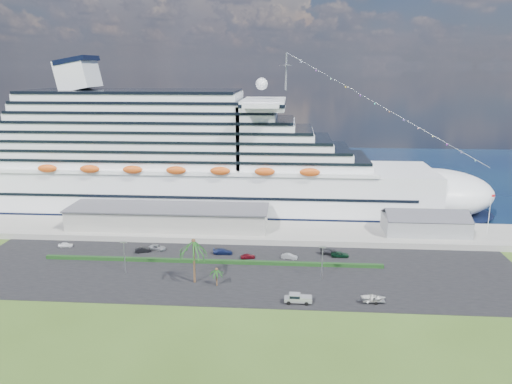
# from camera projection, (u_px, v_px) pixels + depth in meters

# --- Properties ---
(ground) EXTENTS (420.00, 420.00, 0.00)m
(ground) POSITION_uv_depth(u_px,v_px,m) (235.00, 291.00, 113.13)
(ground) COLOR #374F1A
(ground) RESTS_ON ground
(asphalt_lot) EXTENTS (140.00, 38.00, 0.12)m
(asphalt_lot) POSITION_uv_depth(u_px,v_px,m) (240.00, 272.00, 123.75)
(asphalt_lot) COLOR black
(asphalt_lot) RESTS_ON ground
(wharf) EXTENTS (240.00, 20.00, 1.80)m
(wharf) POSITION_uv_depth(u_px,v_px,m) (250.00, 231.00, 151.60)
(wharf) COLOR gray
(wharf) RESTS_ON ground
(water) EXTENTS (420.00, 160.00, 0.02)m
(water) POSITION_uv_depth(u_px,v_px,m) (266.00, 173.00, 238.85)
(water) COLOR black
(water) RESTS_ON ground
(cruise_ship) EXTENTS (191.00, 38.00, 54.00)m
(cruise_ship) POSITION_uv_depth(u_px,v_px,m) (194.00, 164.00, 172.46)
(cruise_ship) COLOR silver
(cruise_ship) RESTS_ON ground
(terminal_building) EXTENTS (61.00, 15.00, 6.30)m
(terminal_building) POSITION_uv_depth(u_px,v_px,m) (168.00, 217.00, 152.35)
(terminal_building) COLOR gray
(terminal_building) RESTS_ON wharf
(port_shed) EXTENTS (24.00, 12.31, 7.37)m
(port_shed) POSITION_uv_depth(u_px,v_px,m) (425.00, 224.00, 147.07)
(port_shed) COLOR gray
(port_shed) RESTS_ON wharf
(flagpole) EXTENTS (1.08, 0.16, 12.00)m
(flagpole) POSITION_uv_depth(u_px,v_px,m) (490.00, 213.00, 144.86)
(flagpole) COLOR silver
(flagpole) RESTS_ON wharf
(hedge) EXTENTS (88.00, 1.10, 0.90)m
(hedge) POSITION_uv_depth(u_px,v_px,m) (211.00, 261.00, 129.03)
(hedge) COLOR black
(hedge) RESTS_ON asphalt_lot
(lamp_post_left) EXTENTS (1.60, 0.35, 8.27)m
(lamp_post_left) POSITION_uv_depth(u_px,v_px,m) (124.00, 253.00, 121.54)
(lamp_post_left) COLOR gray
(lamp_post_left) RESTS_ON asphalt_lot
(lamp_post_right) EXTENTS (1.60, 0.35, 8.27)m
(lamp_post_right) POSITION_uv_depth(u_px,v_px,m) (322.00, 259.00, 118.15)
(lamp_post_right) COLOR gray
(lamp_post_right) RESTS_ON asphalt_lot
(palm_tall) EXTENTS (8.82, 8.82, 11.13)m
(palm_tall) POSITION_uv_depth(u_px,v_px,m) (194.00, 246.00, 115.45)
(palm_tall) COLOR #47301E
(palm_tall) RESTS_ON ground
(palm_short) EXTENTS (3.53, 3.53, 4.56)m
(palm_short) POSITION_uv_depth(u_px,v_px,m) (217.00, 271.00, 114.97)
(palm_short) COLOR #47301E
(palm_short) RESTS_ON ground
(parked_car_0) EXTENTS (4.12, 2.10, 1.35)m
(parked_car_0) POSITION_uv_depth(u_px,v_px,m) (66.00, 245.00, 140.36)
(parked_car_0) COLOR white
(parked_car_0) RESTS_ON asphalt_lot
(parked_car_1) EXTENTS (4.60, 3.00, 1.43)m
(parked_car_1) POSITION_uv_depth(u_px,v_px,m) (143.00, 250.00, 136.47)
(parked_car_1) COLOR black
(parked_car_1) RESTS_ON asphalt_lot
(parked_car_2) EXTENTS (5.40, 3.82, 1.37)m
(parked_car_2) POSITION_uv_depth(u_px,v_px,m) (158.00, 247.00, 138.27)
(parked_car_2) COLOR #9CA0A5
(parked_car_2) RESTS_ON asphalt_lot
(parked_car_3) EXTENTS (5.35, 2.38, 1.53)m
(parked_car_3) POSITION_uv_depth(u_px,v_px,m) (223.00, 251.00, 135.12)
(parked_car_3) COLOR #15204B
(parked_car_3) RESTS_ON asphalt_lot
(parked_car_4) EXTENTS (4.18, 2.54, 1.33)m
(parked_car_4) POSITION_uv_depth(u_px,v_px,m) (248.00, 256.00, 132.01)
(parked_car_4) COLOR #5F0C16
(parked_car_4) RESTS_ON asphalt_lot
(parked_car_5) EXTENTS (4.42, 2.28, 1.39)m
(parked_car_5) POSITION_uv_depth(u_px,v_px,m) (289.00, 257.00, 131.68)
(parked_car_5) COLOR #999A9F
(parked_car_5) RESTS_ON asphalt_lot
(parked_car_6) EXTENTS (4.80, 2.22, 1.33)m
(parked_car_6) POSITION_uv_depth(u_px,v_px,m) (340.00, 255.00, 133.16)
(parked_car_6) COLOR black
(parked_car_6) RESTS_ON asphalt_lot
(parked_car_7) EXTENTS (5.56, 2.88, 1.54)m
(parked_car_7) POSITION_uv_depth(u_px,v_px,m) (330.00, 252.00, 134.86)
(parked_car_7) COLOR black
(parked_car_7) RESTS_ON asphalt_lot
(pickup_truck) EXTENTS (5.96, 2.38, 2.09)m
(pickup_truck) POSITION_uv_depth(u_px,v_px,m) (298.00, 298.00, 107.04)
(pickup_truck) COLOR black
(pickup_truck) RESTS_ON asphalt_lot
(boat_trailer) EXTENTS (6.09, 4.09, 1.73)m
(boat_trailer) POSITION_uv_depth(u_px,v_px,m) (374.00, 298.00, 107.09)
(boat_trailer) COLOR gray
(boat_trailer) RESTS_ON asphalt_lot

